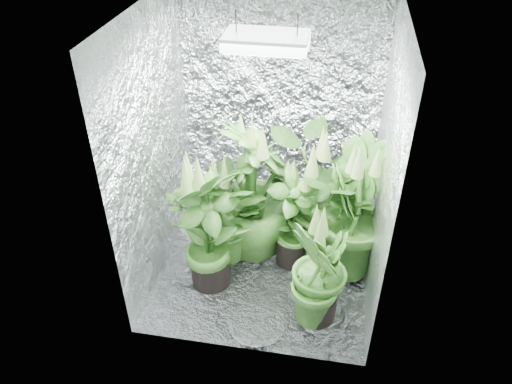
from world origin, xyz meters
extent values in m
plane|color=white|center=(0.00, 0.00, 0.00)|extent=(1.60, 1.60, 0.00)
cube|color=white|center=(0.00, 0.80, 1.00)|extent=(1.60, 0.02, 2.00)
cube|color=white|center=(0.00, -0.80, 1.00)|extent=(1.60, 0.02, 2.00)
cube|color=white|center=(-0.80, 0.00, 1.00)|extent=(0.02, 1.60, 2.00)
cube|color=white|center=(0.80, 0.00, 1.00)|extent=(0.02, 1.60, 2.00)
cube|color=white|center=(0.00, 0.00, 2.00)|extent=(1.60, 1.60, 0.01)
cube|color=gray|center=(0.00, 0.00, 1.83)|extent=(0.50, 0.30, 0.08)
cube|color=white|center=(0.00, 0.00, 1.79)|extent=(0.46, 0.26, 0.01)
cylinder|color=black|center=(-0.18, 0.00, 1.94)|extent=(0.01, 0.01, 0.13)
cylinder|color=black|center=(0.18, 0.00, 1.94)|extent=(0.01, 0.01, 0.13)
cylinder|color=black|center=(-0.35, 0.07, 0.12)|extent=(0.26, 0.26, 0.24)
cylinder|color=#472E1B|center=(-0.35, 0.07, 0.22)|extent=(0.24, 0.24, 0.03)
imported|color=#1C4912|center=(-0.35, 0.07, 0.45)|extent=(0.76, 0.76, 0.84)
cone|color=olive|center=(-0.35, 0.07, 0.81)|extent=(0.09, 0.09, 0.24)
cylinder|color=black|center=(0.21, 0.11, 0.11)|extent=(0.25, 0.25, 0.22)
cylinder|color=#472E1B|center=(0.21, 0.11, 0.21)|extent=(0.23, 0.23, 0.03)
imported|color=#1C4912|center=(0.21, 0.11, 0.44)|extent=(0.61, 0.61, 0.82)
cone|color=olive|center=(0.21, 0.11, 0.79)|extent=(0.08, 0.08, 0.22)
cylinder|color=black|center=(0.64, 0.12, 0.13)|extent=(0.29, 0.29, 0.26)
cylinder|color=#472E1B|center=(0.64, 0.12, 0.24)|extent=(0.26, 0.26, 0.03)
imported|color=#1C4912|center=(0.64, 0.12, 0.57)|extent=(0.75, 0.75, 1.08)
cone|color=olive|center=(0.64, 0.12, 1.05)|extent=(0.09, 0.09, 0.26)
cylinder|color=black|center=(-0.13, 0.20, 0.14)|extent=(0.32, 0.32, 0.28)
cylinder|color=#472E1B|center=(-0.13, 0.20, 0.27)|extent=(0.29, 0.29, 0.03)
imported|color=#1C4912|center=(-0.13, 0.20, 0.60)|extent=(0.86, 0.86, 1.13)
cone|color=olive|center=(-0.13, 0.20, 1.09)|extent=(0.10, 0.10, 0.28)
cylinder|color=black|center=(0.43, 0.24, 0.14)|extent=(0.32, 0.32, 0.29)
cylinder|color=#472E1B|center=(0.43, 0.24, 0.27)|extent=(0.30, 0.30, 0.03)
imported|color=#1C4912|center=(0.43, 0.24, 0.54)|extent=(1.19, 1.19, 1.01)
cone|color=olive|center=(0.43, 0.24, 0.98)|extent=(0.10, 0.10, 0.29)
cylinder|color=black|center=(-0.37, -0.22, 0.13)|extent=(0.30, 0.30, 0.27)
cylinder|color=#472E1B|center=(-0.37, -0.22, 0.25)|extent=(0.28, 0.28, 0.03)
imported|color=#1C4912|center=(-0.37, -0.22, 0.56)|extent=(0.78, 0.78, 1.05)
cone|color=olive|center=(-0.37, -0.22, 1.01)|extent=(0.10, 0.10, 0.27)
cylinder|color=black|center=(0.45, -0.46, 0.12)|extent=(0.27, 0.27, 0.24)
cylinder|color=#472E1B|center=(0.45, -0.46, 0.23)|extent=(0.25, 0.25, 0.03)
imported|color=#1C4912|center=(0.45, -0.46, 0.46)|extent=(0.53, 0.53, 0.86)
cone|color=olive|center=(0.45, -0.46, 0.83)|extent=(0.09, 0.09, 0.24)
cylinder|color=black|center=(0.65, 0.20, 0.04)|extent=(0.13, 0.13, 0.07)
cylinder|color=black|center=(0.65, 0.20, 0.18)|extent=(0.11, 0.11, 0.09)
cylinder|color=#4C4C51|center=(0.60, 0.22, 0.18)|extent=(0.10, 0.26, 0.27)
torus|color=#4C4C51|center=(0.60, 0.22, 0.18)|extent=(0.10, 0.27, 0.28)
cube|color=white|center=(0.51, -0.49, 0.30)|extent=(0.06, 0.04, 0.09)
camera|label=1|loc=(0.44, -2.88, 2.81)|focal=35.00mm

